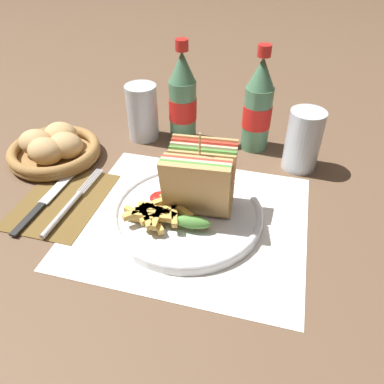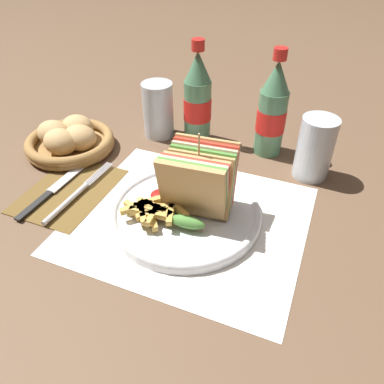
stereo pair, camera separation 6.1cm
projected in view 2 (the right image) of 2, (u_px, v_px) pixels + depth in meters
The scene contains 14 objects.
ground_plane at pixel (191, 208), 0.64m from camera, with size 4.00×4.00×0.00m, color brown.
placemat at pixel (189, 219), 0.62m from camera, with size 0.38×0.33×0.00m.
plate_main at pixel (187, 213), 0.62m from camera, with size 0.25×0.25×0.02m.
club_sandwich at pixel (198, 183), 0.59m from camera, with size 0.11×0.11×0.14m.
fries_pile at pixel (153, 210), 0.59m from camera, with size 0.12×0.09×0.02m.
ketchup_blob at pixel (162, 196), 0.63m from camera, with size 0.04×0.03×0.01m.
napkin at pixel (69, 190), 0.68m from camera, with size 0.14×0.19×0.00m.
fork at pixel (73, 196), 0.66m from camera, with size 0.02×0.19×0.01m.
knife at pixel (57, 186), 0.68m from camera, with size 0.02×0.20×0.00m.
coke_bottle_near at pixel (198, 100), 0.77m from camera, with size 0.06×0.06×0.21m.
coke_bottle_far at pixel (272, 111), 0.73m from camera, with size 0.06×0.06×0.21m.
glass_near at pixel (314, 152), 0.69m from camera, with size 0.07×0.07×0.12m.
glass_far at pixel (158, 113), 0.81m from camera, with size 0.07×0.07×0.12m.
bread_basket at pixel (70, 141), 0.78m from camera, with size 0.18×0.18×0.06m.
Camera 2 is at (0.19, -0.45, 0.42)m, focal length 35.00 mm.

